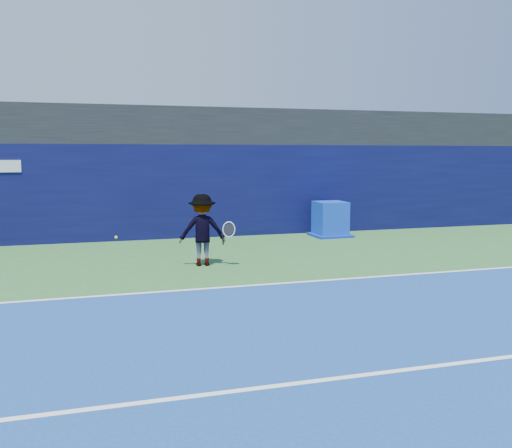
% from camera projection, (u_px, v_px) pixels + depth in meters
% --- Properties ---
extents(ground, '(80.00, 80.00, 0.00)m').
position_uv_depth(ground, '(293.00, 329.00, 8.85)').
color(ground, '#2F662E').
rests_on(ground, ground).
extents(baseline, '(24.00, 0.10, 0.01)m').
position_uv_depth(baseline, '(241.00, 286.00, 11.69)').
color(baseline, white).
rests_on(baseline, ground).
extents(service_line, '(24.00, 0.10, 0.01)m').
position_uv_depth(service_line, '(350.00, 377.00, 6.95)').
color(service_line, white).
rests_on(service_line, ground).
extents(stadium_band, '(36.00, 3.00, 1.20)m').
position_uv_depth(stadium_band, '(174.00, 127.00, 19.32)').
color(stadium_band, black).
rests_on(stadium_band, back_wall_assembly).
extents(back_wall_assembly, '(36.00, 1.03, 3.00)m').
position_uv_depth(back_wall_assembly, '(180.00, 191.00, 18.63)').
color(back_wall_assembly, '#0A0C3B').
rests_on(back_wall_assembly, ground).
extents(equipment_cart, '(1.21, 1.21, 1.15)m').
position_uv_depth(equipment_cart, '(330.00, 220.00, 18.76)').
color(equipment_cart, '#0E36C6').
rests_on(equipment_cart, ground).
extents(tennis_player, '(1.35, 0.81, 1.74)m').
position_uv_depth(tennis_player, '(202.00, 230.00, 13.83)').
color(tennis_player, silver).
rests_on(tennis_player, ground).
extents(tennis_ball, '(0.07, 0.07, 0.07)m').
position_uv_depth(tennis_ball, '(116.00, 237.00, 13.11)').
color(tennis_ball, '#B3D517').
rests_on(tennis_ball, ground).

